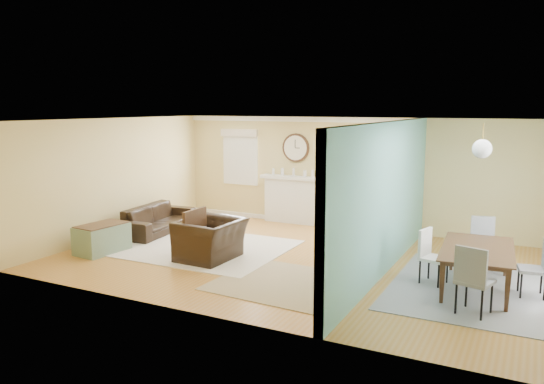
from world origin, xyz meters
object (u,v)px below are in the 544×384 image
object	(u,v)px
dining_table	(479,269)
sofa	(157,219)
green_chair	(364,224)
eames_chair	(211,240)
credenza	(384,233)

from	to	relation	value
dining_table	sofa	bearing A→B (deg)	80.00
green_chair	eames_chair	bearing A→B (deg)	59.23
sofa	eames_chair	size ratio (longest dim) A/B	1.80
green_chair	credenza	size ratio (longest dim) A/B	0.41
dining_table	credenza	bearing A→B (deg)	48.98
green_chair	dining_table	world-z (taller)	dining_table
sofa	eames_chair	bearing A→B (deg)	-124.70
eames_chair	credenza	world-z (taller)	credenza
eames_chair	dining_table	bearing A→B (deg)	98.31
credenza	green_chair	bearing A→B (deg)	126.72
green_chair	credenza	distance (m)	1.19
eames_chair	green_chair	bearing A→B (deg)	146.57
sofa	green_chair	size ratio (longest dim) A/B	3.16
eames_chair	credenza	bearing A→B (deg)	127.07
eames_chair	dining_table	xyz separation A→B (m)	(4.66, 0.51, -0.05)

